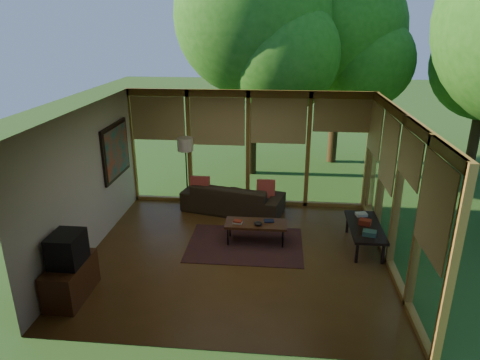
# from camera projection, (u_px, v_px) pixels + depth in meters

# --- Properties ---
(floor) EXTENTS (5.50, 5.50, 0.00)m
(floor) POSITION_uv_depth(u_px,v_px,m) (237.00, 255.00, 7.99)
(floor) COLOR brown
(floor) RESTS_ON ground
(ceiling) EXTENTS (5.50, 5.50, 0.00)m
(ceiling) POSITION_uv_depth(u_px,v_px,m) (237.00, 112.00, 7.06)
(ceiling) COLOR silver
(ceiling) RESTS_ON ground
(wall_left) EXTENTS (0.04, 5.00, 2.70)m
(wall_left) POSITION_uv_depth(u_px,v_px,m) (87.00, 183.00, 7.77)
(wall_left) COLOR beige
(wall_left) RESTS_ON ground
(wall_front) EXTENTS (5.50, 0.04, 2.70)m
(wall_front) POSITION_uv_depth(u_px,v_px,m) (216.00, 262.00, 5.19)
(wall_front) COLOR beige
(wall_front) RESTS_ON ground
(window_wall_back) EXTENTS (5.50, 0.12, 2.70)m
(window_wall_back) POSITION_uv_depth(u_px,v_px,m) (248.00, 149.00, 9.87)
(window_wall_back) COLOR olive
(window_wall_back) RESTS_ON ground
(window_wall_right) EXTENTS (0.12, 5.00, 2.70)m
(window_wall_right) POSITION_uv_depth(u_px,v_px,m) (397.00, 193.00, 7.28)
(window_wall_right) COLOR olive
(window_wall_right) RESTS_ON ground
(tree_nw) EXTENTS (4.08, 4.08, 6.28)m
(tree_nw) POSITION_uv_depth(u_px,v_px,m) (253.00, 17.00, 11.05)
(tree_nw) COLOR #3A2915
(tree_nw) RESTS_ON ground
(tree_ne) EXTENTS (3.67, 3.67, 5.74)m
(tree_ne) POSITION_uv_depth(u_px,v_px,m) (341.00, 30.00, 12.22)
(tree_ne) COLOR #3A2915
(tree_ne) RESTS_ON ground
(rug) EXTENTS (2.22, 1.58, 0.01)m
(rug) POSITION_uv_depth(u_px,v_px,m) (245.00, 244.00, 8.37)
(rug) COLOR #6D300F
(rug) RESTS_ON floor
(sofa) EXTENTS (2.42, 1.39, 0.66)m
(sofa) POSITION_uv_depth(u_px,v_px,m) (233.00, 198.00, 9.77)
(sofa) COLOR #312618
(sofa) RESTS_ON floor
(pillow_left) EXTENTS (0.44, 0.24, 0.46)m
(pillow_left) POSITION_uv_depth(u_px,v_px,m) (200.00, 186.00, 9.70)
(pillow_left) COLOR maroon
(pillow_left) RESTS_ON sofa
(pillow_right) EXTENTS (0.41, 0.22, 0.43)m
(pillow_right) POSITION_uv_depth(u_px,v_px,m) (266.00, 189.00, 9.57)
(pillow_right) COLOR maroon
(pillow_right) RESTS_ON sofa
(ct_book_lower) EXTENTS (0.20, 0.16, 0.03)m
(ct_book_lower) POSITION_uv_depth(u_px,v_px,m) (238.00, 222.00, 8.30)
(ct_book_lower) COLOR beige
(ct_book_lower) RESTS_ON coffee_table
(ct_book_upper) EXTENTS (0.18, 0.15, 0.03)m
(ct_book_upper) POSITION_uv_depth(u_px,v_px,m) (238.00, 221.00, 8.29)
(ct_book_upper) COLOR maroon
(ct_book_upper) RESTS_ON coffee_table
(ct_book_side) EXTENTS (0.21, 0.17, 0.03)m
(ct_book_side) POSITION_uv_depth(u_px,v_px,m) (269.00, 221.00, 8.37)
(ct_book_side) COLOR black
(ct_book_side) RESTS_ON coffee_table
(ct_bowl) EXTENTS (0.16, 0.16, 0.07)m
(ct_bowl) POSITION_uv_depth(u_px,v_px,m) (258.00, 223.00, 8.21)
(ct_bowl) COLOR black
(ct_bowl) RESTS_ON coffee_table
(media_cabinet) EXTENTS (0.50, 1.00, 0.60)m
(media_cabinet) POSITION_uv_depth(u_px,v_px,m) (71.00, 280.00, 6.69)
(media_cabinet) COLOR #4D2915
(media_cabinet) RESTS_ON floor
(television) EXTENTS (0.45, 0.55, 0.50)m
(television) POSITION_uv_depth(u_px,v_px,m) (67.00, 249.00, 6.50)
(television) COLOR black
(television) RESTS_ON media_cabinet
(console_book_a) EXTENTS (0.28, 0.23, 0.09)m
(console_book_a) POSITION_uv_depth(u_px,v_px,m) (369.00, 233.00, 7.75)
(console_book_a) COLOR #345C50
(console_book_a) RESTS_ON side_console
(console_book_b) EXTENTS (0.26, 0.23, 0.10)m
(console_book_b) POSITION_uv_depth(u_px,v_px,m) (365.00, 222.00, 8.17)
(console_book_b) COLOR maroon
(console_book_b) RESTS_ON side_console
(console_book_c) EXTENTS (0.24, 0.20, 0.06)m
(console_book_c) POSITION_uv_depth(u_px,v_px,m) (361.00, 214.00, 8.55)
(console_book_c) COLOR beige
(console_book_c) RESTS_ON side_console
(floor_lamp) EXTENTS (0.36, 0.36, 1.65)m
(floor_lamp) POSITION_uv_depth(u_px,v_px,m) (185.00, 148.00, 9.73)
(floor_lamp) COLOR black
(floor_lamp) RESTS_ON floor
(coffee_table) EXTENTS (1.20, 0.50, 0.43)m
(coffee_table) POSITION_uv_depth(u_px,v_px,m) (256.00, 224.00, 8.34)
(coffee_table) COLOR #4D2915
(coffee_table) RESTS_ON floor
(side_console) EXTENTS (0.60, 1.40, 0.46)m
(side_console) POSITION_uv_depth(u_px,v_px,m) (365.00, 228.00, 8.15)
(side_console) COLOR black
(side_console) RESTS_ON floor
(wall_painting) EXTENTS (0.06, 1.35, 1.15)m
(wall_painting) POSITION_uv_depth(u_px,v_px,m) (116.00, 151.00, 9.01)
(wall_painting) COLOR black
(wall_painting) RESTS_ON wall_left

